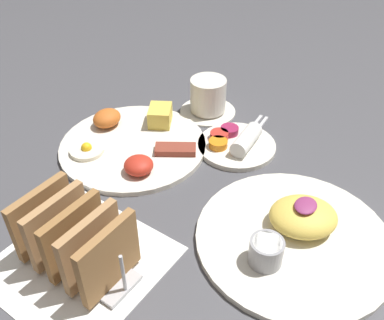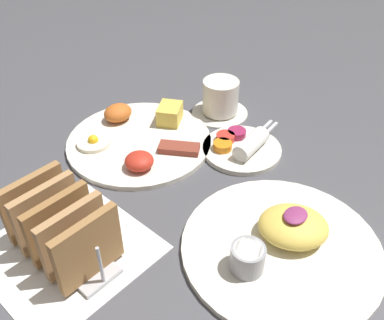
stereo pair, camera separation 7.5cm
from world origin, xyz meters
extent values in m
plane|color=#47474C|center=(0.00, 0.00, 0.00)|extent=(3.00, 3.00, 0.00)
cube|color=white|center=(-0.16, 0.05, 0.00)|extent=(0.22, 0.22, 0.00)
cylinder|color=silver|center=(0.10, 0.18, 0.01)|extent=(0.28, 0.28, 0.01)
cube|color=#E5C64C|center=(0.18, 0.18, 0.03)|extent=(0.07, 0.07, 0.04)
ellipsoid|color=#C66023|center=(0.12, 0.26, 0.03)|extent=(0.06, 0.05, 0.03)
cylinder|color=#F4EACC|center=(0.03, 0.23, 0.01)|extent=(0.06, 0.06, 0.01)
sphere|color=yellow|center=(0.03, 0.23, 0.02)|extent=(0.02, 0.02, 0.02)
ellipsoid|color=red|center=(0.04, 0.11, 0.02)|extent=(0.05, 0.05, 0.03)
cube|color=brown|center=(0.12, 0.09, 0.02)|extent=(0.07, 0.08, 0.01)
cylinder|color=silver|center=(0.21, 0.01, 0.01)|extent=(0.15, 0.15, 0.01)
cylinder|color=#99234C|center=(0.23, 0.04, 0.02)|extent=(0.04, 0.04, 0.01)
cylinder|color=red|center=(0.21, 0.05, 0.02)|extent=(0.04, 0.04, 0.01)
cylinder|color=orange|center=(0.18, 0.04, 0.02)|extent=(0.04, 0.04, 0.01)
cylinder|color=white|center=(0.21, -0.01, 0.03)|extent=(0.09, 0.04, 0.03)
cube|color=silver|center=(0.28, 0.01, 0.03)|extent=(0.05, 0.01, 0.00)
cube|color=silver|center=(0.28, -0.01, 0.03)|extent=(0.05, 0.01, 0.00)
cylinder|color=silver|center=(0.06, -0.18, 0.01)|extent=(0.29, 0.29, 0.01)
ellipsoid|color=#EAC651|center=(0.08, -0.18, 0.03)|extent=(0.13, 0.14, 0.04)
ellipsoid|color=#8C3366|center=(0.08, -0.18, 0.05)|extent=(0.04, 0.03, 0.01)
cylinder|color=#99999E|center=(-0.01, -0.16, 0.03)|extent=(0.05, 0.05, 0.04)
cylinder|color=white|center=(-0.01, -0.16, 0.05)|extent=(0.04, 0.04, 0.01)
cube|color=#B7B7BC|center=(-0.16, 0.05, 0.01)|extent=(0.06, 0.18, 0.01)
cube|color=#9A6C3E|center=(-0.16, -0.01, 0.06)|extent=(0.10, 0.01, 0.10)
cube|color=#AC7E50|center=(-0.16, 0.02, 0.06)|extent=(0.10, 0.01, 0.10)
cube|color=olive|center=(-0.16, 0.05, 0.06)|extent=(0.10, 0.01, 0.10)
cube|color=#AD7F51|center=(-0.16, 0.08, 0.06)|extent=(0.10, 0.01, 0.10)
cube|color=#9C6E40|center=(-0.16, 0.12, 0.06)|extent=(0.10, 0.01, 0.10)
cylinder|color=#B7B7BC|center=(-0.16, -0.03, 0.04)|extent=(0.01, 0.01, 0.07)
cylinder|color=#B7B7BC|center=(-0.16, 0.14, 0.04)|extent=(0.01, 0.01, 0.07)
cylinder|color=silver|center=(0.29, 0.13, 0.00)|extent=(0.12, 0.12, 0.01)
cylinder|color=silver|center=(0.29, 0.13, 0.04)|extent=(0.08, 0.08, 0.07)
cylinder|color=#381E0F|center=(0.29, 0.13, 0.07)|extent=(0.06, 0.06, 0.01)
camera|label=1|loc=(-0.38, -0.30, 0.49)|focal=40.00mm
camera|label=2|loc=(-0.34, -0.36, 0.49)|focal=40.00mm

